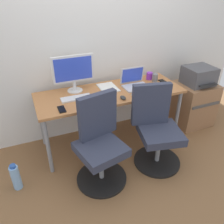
{
  "coord_description": "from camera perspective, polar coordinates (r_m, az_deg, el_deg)",
  "views": [
    {
      "loc": [
        -0.93,
        -2.28,
        1.89
      ],
      "look_at": [
        0.0,
        -0.05,
        0.47
      ],
      "focal_mm": 36.61,
      "sensor_mm": 36.0,
      "label": 1
    }
  ],
  "objects": [
    {
      "name": "desk",
      "position": [
        2.75,
        -0.4,
        3.88
      ],
      "size": [
        1.75,
        0.64,
        0.73
      ],
      "color": "#B77542",
      "rests_on": "ground"
    },
    {
      "name": "mouse_by_laptop",
      "position": [
        2.5,
        -4.71,
        2.94
      ],
      "size": [
        0.06,
        0.1,
        0.03
      ],
      "primitive_type": "ellipsoid",
      "color": "#B7B7B7",
      "rests_on": "desk"
    },
    {
      "name": "office_chair_right",
      "position": [
        2.61,
        10.99,
        -4.49
      ],
      "size": [
        0.54,
        0.54,
        0.94
      ],
      "color": "black",
      "rests_on": "ground"
    },
    {
      "name": "back_wall",
      "position": [
        2.9,
        -3.62,
        18.61
      ],
      "size": [
        4.4,
        0.04,
        2.6
      ],
      "primitive_type": "cube",
      "color": "white",
      "rests_on": "ground"
    },
    {
      "name": "office_chair_left",
      "position": [
        2.36,
        -3.02,
        -8.16
      ],
      "size": [
        0.54,
        0.54,
        0.94
      ],
      "color": "black",
      "rests_on": "ground"
    },
    {
      "name": "pen_cup",
      "position": [
        3.04,
        10.68,
        8.39
      ],
      "size": [
        0.07,
        0.07,
        0.1
      ],
      "primitive_type": "cylinder",
      "color": "slate",
      "rests_on": "desk"
    },
    {
      "name": "phone_near_monitor",
      "position": [
        3.06,
        12.68,
        7.41
      ],
      "size": [
        0.07,
        0.14,
        0.01
      ],
      "primitive_type": "cube",
      "color": "black",
      "rests_on": "desk"
    },
    {
      "name": "water_bottle_on_floor",
      "position": [
        2.6,
        -22.9,
        -14.75
      ],
      "size": [
        0.09,
        0.09,
        0.31
      ],
      "color": "#8CBFF2",
      "rests_on": "ground"
    },
    {
      "name": "open_laptop",
      "position": [
        2.86,
        5.67,
        7.45
      ],
      "size": [
        0.31,
        0.26,
        0.23
      ],
      "color": "silver",
      "rests_on": "desk"
    },
    {
      "name": "side_cabinet",
      "position": [
        3.53,
        19.58,
        1.99
      ],
      "size": [
        0.51,
        0.48,
        0.63
      ],
      "color": "#996B47",
      "rests_on": "ground"
    },
    {
      "name": "ground_plane",
      "position": [
        3.11,
        -0.36,
        -7.09
      ],
      "size": [
        5.28,
        5.28,
        0.0
      ],
      "primitive_type": "plane",
      "color": "brown"
    },
    {
      "name": "coffee_mug",
      "position": [
        3.11,
        9.32,
        8.9
      ],
      "size": [
        0.08,
        0.08,
        0.09
      ],
      "primitive_type": "cylinder",
      "color": "purple",
      "rests_on": "desk"
    },
    {
      "name": "keyboard_by_monitor",
      "position": [
        2.58,
        -8.92,
        3.45
      ],
      "size": [
        0.34,
        0.12,
        0.02
      ],
      "primitive_type": "cube",
      "color": "silver",
      "rests_on": "desk"
    },
    {
      "name": "paper_pile",
      "position": [
        2.81,
        -1.0,
        6.09
      ],
      "size": [
        0.21,
        0.3,
        0.01
      ],
      "primitive_type": "cube",
      "color": "white",
      "rests_on": "desk"
    },
    {
      "name": "phone_near_laptop",
      "position": [
        2.4,
        -12.47,
        0.67
      ],
      "size": [
        0.07,
        0.14,
        0.01
      ],
      "primitive_type": "cube",
      "color": "black",
      "rests_on": "desk"
    },
    {
      "name": "mouse_by_monitor",
      "position": [
        2.55,
        2.78,
        3.6
      ],
      "size": [
        0.06,
        0.1,
        0.03
      ],
      "primitive_type": "ellipsoid",
      "color": "#2D2D2D",
      "rests_on": "desk"
    },
    {
      "name": "desktop_monitor",
      "position": [
        2.68,
        -9.63,
        10.04
      ],
      "size": [
        0.48,
        0.18,
        0.43
      ],
      "color": "silver",
      "rests_on": "desk"
    },
    {
      "name": "printer",
      "position": [
        3.36,
        20.86,
        8.48
      ],
      "size": [
        0.38,
        0.4,
        0.24
      ],
      "color": "#515156",
      "rests_on": "side_cabinet"
    },
    {
      "name": "keyboard_by_laptop",
      "position": [
        2.67,
        8.64,
        4.42
      ],
      "size": [
        0.34,
        0.12,
        0.02
      ],
      "primitive_type": "cube",
      "color": "#B7B7B7",
      "rests_on": "desk"
    }
  ]
}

